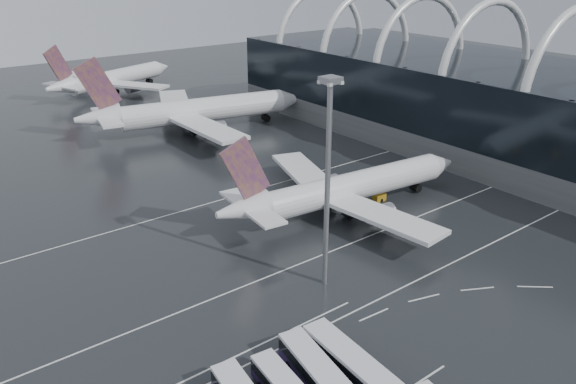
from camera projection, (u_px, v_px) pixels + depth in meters
ground at (398, 278)px, 81.56m from camera, size 420.00×420.00×0.00m
terminal at (522, 111)px, 126.29m from camera, size 42.00×160.00×34.90m
lane_marking_near at (409, 284)px, 80.11m from camera, size 120.00×0.25×0.01m
lane_marking_mid at (342, 247)px, 90.30m from camera, size 120.00×0.25×0.01m
lane_marking_far at (246, 193)px, 110.69m from camera, size 120.00×0.25×0.01m
bus_bay_line_north at (264, 343)px, 68.09m from camera, size 28.00×0.25×0.01m
airliner_main at (344, 189)px, 100.86m from camera, size 52.15×45.49×17.65m
airliner_gate_b at (193, 112)px, 146.63m from camera, size 61.01×54.02×21.27m
airliner_gate_c at (111, 79)px, 187.64m from camera, size 50.03×45.59×18.32m
bus_row_near_c at (319, 376)px, 60.24m from camera, size 5.21×13.72×3.30m
bus_row_near_d at (351, 365)px, 61.67m from camera, size 4.09×14.13×3.43m
floodlight_mast at (328, 161)px, 73.23m from camera, size 2.27×2.27×29.62m
gse_cart_belly_a at (379, 197)px, 106.90m from camera, size 2.49×1.47×1.36m
gse_cart_belly_b at (383, 184)px, 113.44m from camera, size 2.03×1.20×1.11m
gse_cart_belly_c at (387, 218)px, 98.72m from camera, size 2.30×1.36×1.25m
gse_cart_belly_d at (416, 176)px, 117.05m from camera, size 2.49×1.47×1.36m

